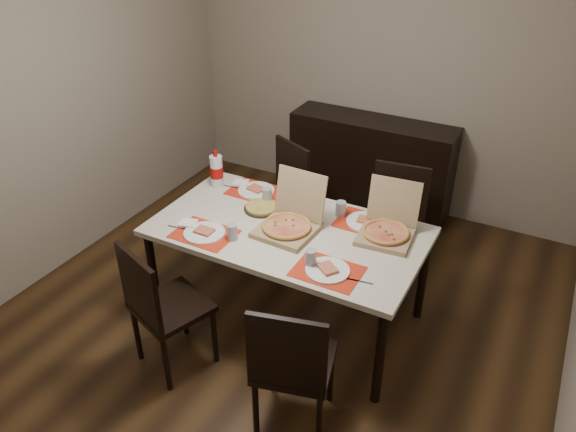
% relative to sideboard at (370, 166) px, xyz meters
% --- Properties ---
extents(ground, '(3.80, 4.00, 0.02)m').
position_rel_sideboard_xyz_m(ground, '(0.00, -1.78, -0.46)').
color(ground, '#3D2713').
rests_on(ground, ground).
extents(room_walls, '(3.84, 4.02, 2.62)m').
position_rel_sideboard_xyz_m(room_walls, '(0.00, -1.35, 1.28)').
color(room_walls, gray).
rests_on(room_walls, ground).
extents(sideboard, '(1.50, 0.40, 0.90)m').
position_rel_sideboard_xyz_m(sideboard, '(0.00, 0.00, 0.00)').
color(sideboard, black).
rests_on(sideboard, ground).
extents(dining_table, '(1.80, 1.00, 0.75)m').
position_rel_sideboard_xyz_m(dining_table, '(0.06, -1.75, 0.23)').
color(dining_table, beige).
rests_on(dining_table, ground).
extents(chair_near_left, '(0.54, 0.54, 0.93)m').
position_rel_sideboard_xyz_m(chair_near_left, '(-0.40, -2.55, 0.06)').
color(chair_near_left, black).
rests_on(chair_near_left, ground).
extents(chair_near_right, '(0.51, 0.51, 0.93)m').
position_rel_sideboard_xyz_m(chair_near_right, '(0.54, -2.61, 0.06)').
color(chair_near_right, black).
rests_on(chair_near_right, ground).
extents(chair_far_left, '(0.56, 0.56, 0.93)m').
position_rel_sideboard_xyz_m(chair_far_left, '(-0.43, -0.95, 0.06)').
color(chair_far_left, black).
rests_on(chair_far_left, ground).
extents(chair_far_right, '(0.46, 0.46, 0.93)m').
position_rel_sideboard_xyz_m(chair_far_right, '(0.55, -0.92, 0.06)').
color(chair_far_right, black).
rests_on(chair_far_right, ground).
extents(setting_near_left, '(0.51, 0.30, 0.11)m').
position_rel_sideboard_xyz_m(setting_near_left, '(-0.37, -2.05, 0.32)').
color(setting_near_left, red).
rests_on(setting_near_left, dining_table).
extents(setting_near_right, '(0.48, 0.30, 0.11)m').
position_rel_sideboard_xyz_m(setting_near_right, '(0.46, -2.06, 0.32)').
color(setting_near_right, red).
rests_on(setting_near_right, dining_table).
extents(setting_far_left, '(0.46, 0.30, 0.11)m').
position_rel_sideboard_xyz_m(setting_far_left, '(-0.38, -1.42, 0.32)').
color(setting_far_left, red).
rests_on(setting_far_left, dining_table).
extents(setting_far_right, '(0.49, 0.30, 0.11)m').
position_rel_sideboard_xyz_m(setting_far_right, '(0.44, -1.43, 0.32)').
color(setting_far_right, red).
rests_on(setting_far_right, dining_table).
extents(napkin_loose, '(0.16, 0.15, 0.02)m').
position_rel_sideboard_xyz_m(napkin_loose, '(0.09, -1.88, 0.31)').
color(napkin_loose, white).
rests_on(napkin_loose, dining_table).
extents(pizza_box_center, '(0.38, 0.42, 0.37)m').
position_rel_sideboard_xyz_m(pizza_box_center, '(0.07, -1.76, 0.36)').
color(pizza_box_center, '#947B55').
rests_on(pizza_box_center, dining_table).
extents(pizza_box_right, '(0.37, 0.40, 0.34)m').
position_rel_sideboard_xyz_m(pizza_box_right, '(0.67, -1.52, 0.36)').
color(pizza_box_right, '#947B55').
rests_on(pizza_box_right, dining_table).
extents(faina_plate, '(0.25, 0.25, 0.03)m').
position_rel_sideboard_xyz_m(faina_plate, '(-0.22, -1.61, 0.31)').
color(faina_plate, black).
rests_on(faina_plate, dining_table).
extents(dip_bowl, '(0.11, 0.11, 0.03)m').
position_rel_sideboard_xyz_m(dip_bowl, '(0.11, -1.56, 0.31)').
color(dip_bowl, white).
rests_on(dip_bowl, dining_table).
extents(soda_bottle, '(0.10, 0.10, 0.29)m').
position_rel_sideboard_xyz_m(soda_bottle, '(-0.70, -1.46, 0.42)').
color(soda_bottle, silver).
rests_on(soda_bottle, dining_table).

